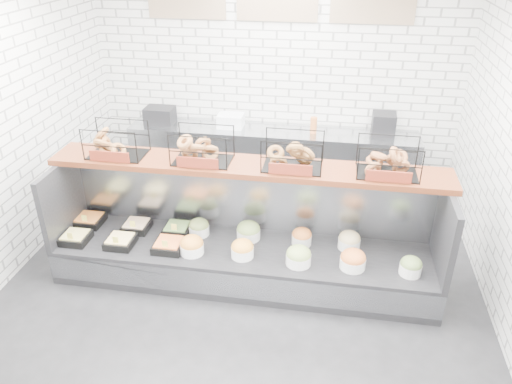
# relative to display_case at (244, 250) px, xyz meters

# --- Properties ---
(ground) EXTENTS (5.50, 5.50, 0.00)m
(ground) POSITION_rel_display_case_xyz_m (0.01, -0.34, -0.33)
(ground) COLOR black
(ground) RESTS_ON ground
(room_shell) EXTENTS (5.02, 5.51, 3.01)m
(room_shell) POSITION_rel_display_case_xyz_m (0.01, 0.26, 1.73)
(room_shell) COLOR white
(room_shell) RESTS_ON ground
(display_case) EXTENTS (4.00, 0.90, 1.20)m
(display_case) POSITION_rel_display_case_xyz_m (0.00, 0.00, 0.00)
(display_case) COLOR black
(display_case) RESTS_ON ground
(bagel_shelf) EXTENTS (4.10, 0.50, 0.40)m
(bagel_shelf) POSITION_rel_display_case_xyz_m (0.00, 0.18, 1.05)
(bagel_shelf) COLOR #491E0F
(bagel_shelf) RESTS_ON display_case
(prep_counter) EXTENTS (4.00, 0.60, 1.20)m
(prep_counter) POSITION_rel_display_case_xyz_m (-0.00, 2.09, 0.14)
(prep_counter) COLOR #93969B
(prep_counter) RESTS_ON ground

